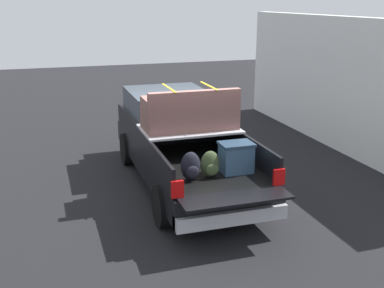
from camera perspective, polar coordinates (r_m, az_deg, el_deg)
ground_plane at (r=10.41m, az=-1.00°, el=-4.88°), size 40.00×40.00×0.00m
pickup_truck at (r=10.42m, az=-1.57°, el=0.64°), size 6.05×2.06×2.23m
building_facade at (r=13.32m, az=17.19°, el=6.95°), size 9.68×0.36×3.45m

